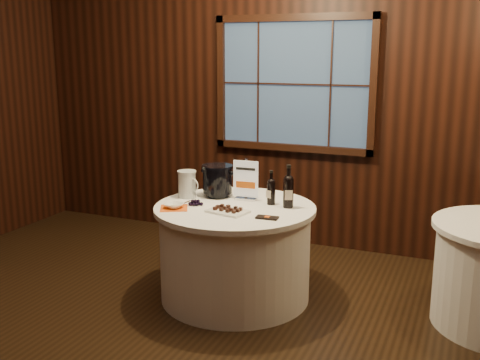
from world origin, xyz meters
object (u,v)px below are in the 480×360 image
at_px(sign_stand, 246,186).
at_px(port_bottle_right, 288,189).
at_px(port_bottle_left, 271,190).
at_px(glass_pitcher, 187,184).
at_px(cracker_bowl, 174,206).
at_px(chocolate_box, 267,218).
at_px(chocolate_plate, 228,210).
at_px(ice_bucket, 217,180).
at_px(main_table, 235,252).
at_px(grape_bunch, 195,203).

distance_m(sign_stand, port_bottle_right, 0.40).
bearing_deg(port_bottle_right, port_bottle_left, 144.34).
bearing_deg(port_bottle_left, port_bottle_right, 5.69).
bearing_deg(glass_pitcher, cracker_bowl, -62.47).
xyz_separation_m(port_bottle_right, glass_pitcher, (-0.87, -0.03, -0.03)).
distance_m(chocolate_box, glass_pitcher, 0.89).
bearing_deg(chocolate_plate, glass_pitcher, 150.25).
bearing_deg(sign_stand, glass_pitcher, -170.63).
height_order(sign_stand, chocolate_plate, sign_stand).
relative_size(port_bottle_left, port_bottle_right, 0.81).
height_order(ice_bucket, chocolate_plate, ice_bucket).
height_order(sign_stand, cracker_bowl, sign_stand).
height_order(glass_pitcher, cracker_bowl, glass_pitcher).
distance_m(main_table, sign_stand, 0.54).
bearing_deg(sign_stand, chocolate_box, -55.04).
xyz_separation_m(sign_stand, grape_bunch, (-0.30, -0.33, -0.10)).
distance_m(chocolate_plate, cracker_bowl, 0.44).
xyz_separation_m(main_table, ice_bucket, (-0.26, 0.22, 0.52)).
xyz_separation_m(sign_stand, chocolate_box, (0.35, -0.43, -0.11)).
relative_size(sign_stand, cracker_bowl, 2.36).
bearing_deg(port_bottle_left, sign_stand, -172.37).
distance_m(port_bottle_right, cracker_bowl, 0.90).
distance_m(port_bottle_left, chocolate_plate, 0.43).
xyz_separation_m(sign_stand, port_bottle_left, (0.24, -0.05, 0.00)).
xyz_separation_m(chocolate_plate, grape_bunch, (-0.32, 0.07, 0.00)).
distance_m(sign_stand, cracker_bowl, 0.63).
relative_size(main_table, cracker_bowl, 8.88).
bearing_deg(ice_bucket, port_bottle_right, -8.14).
bearing_deg(port_bottle_right, glass_pitcher, 159.43).
relative_size(sign_stand, ice_bucket, 1.27).
height_order(port_bottle_left, grape_bunch, port_bottle_left).
relative_size(sign_stand, port_bottle_left, 1.23).
distance_m(chocolate_box, grape_bunch, 0.66).
height_order(main_table, sign_stand, sign_stand).
distance_m(sign_stand, glass_pitcher, 0.50).
distance_m(port_bottle_right, chocolate_plate, 0.51).
xyz_separation_m(chocolate_box, glass_pitcher, (-0.83, 0.31, 0.11)).
relative_size(port_bottle_left, grape_bunch, 1.48).
relative_size(main_table, chocolate_box, 7.88).
height_order(main_table, port_bottle_right, port_bottle_right).
xyz_separation_m(sign_stand, chocolate_plate, (0.02, -0.40, -0.10)).
bearing_deg(chocolate_plate, port_bottle_right, 40.24).
distance_m(glass_pitcher, cracker_bowl, 0.36).
bearing_deg(chocolate_box, main_table, 144.10).
bearing_deg(port_bottle_right, chocolate_box, -120.25).
distance_m(grape_bunch, cracker_bowl, 0.17).
bearing_deg(cracker_bowl, main_table, 31.22).
distance_m(port_bottle_left, cracker_bowl, 0.78).
bearing_deg(port_bottle_left, ice_bucket, -167.99).
bearing_deg(ice_bucket, main_table, -40.64).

